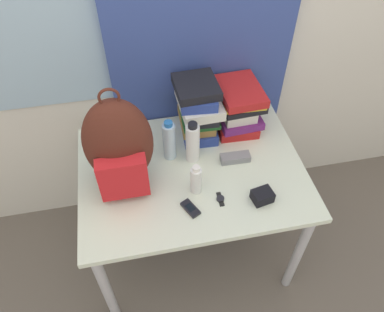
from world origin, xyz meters
TOP-DOWN VIEW (x-y plane):
  - ground_plane at (0.00, 0.00)m, footprint 12.00×12.00m
  - wall_back at (-0.00, 0.90)m, footprint 6.00×0.06m
  - curtain_blue at (0.14, 0.85)m, footprint 0.94×0.04m
  - desk at (0.00, 0.41)m, footprint 1.11×0.82m
  - backpack at (-0.33, 0.41)m, footprint 0.31×0.25m
  - book_stack_left at (0.08, 0.67)m, footprint 0.23×0.28m
  - book_stack_center at (0.30, 0.67)m, footprint 0.24×0.29m
  - water_bottle at (-0.09, 0.52)m, footprint 0.06×0.06m
  - sports_bottle at (0.02, 0.48)m, footprint 0.07×0.07m
  - sunscreen_bottle at (-0.01, 0.28)m, footprint 0.05×0.05m
  - cell_phone at (-0.05, 0.18)m, footprint 0.08×0.11m
  - sunglasses_case at (0.23, 0.43)m, footprint 0.15×0.06m
  - camera_pouch at (0.28, 0.17)m, footprint 0.10×0.09m
  - wristwatch at (0.09, 0.20)m, footprint 0.04×0.08m

SIDE VIEW (x-z plane):
  - ground_plane at x=0.00m, z-range 0.00..0.00m
  - desk at x=0.00m, z-range 0.28..1.03m
  - wristwatch at x=0.09m, z-range 0.75..0.76m
  - cell_phone at x=-0.05m, z-range 0.75..0.77m
  - sunglasses_case at x=0.23m, z-range 0.75..0.79m
  - camera_pouch at x=0.28m, z-range 0.75..0.80m
  - sunscreen_bottle at x=-0.01m, z-range 0.74..0.91m
  - water_bottle at x=-0.09m, z-range 0.74..0.98m
  - sports_bottle at x=0.02m, z-range 0.74..0.98m
  - book_stack_center at x=0.30m, z-range 0.75..1.01m
  - book_stack_left at x=0.08m, z-range 0.76..1.08m
  - backpack at x=-0.33m, z-range 0.71..1.25m
  - curtain_blue at x=0.14m, z-range 0.00..2.50m
  - wall_back at x=0.00m, z-range 0.00..2.50m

